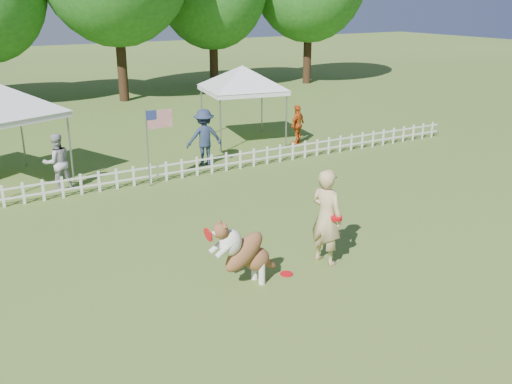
% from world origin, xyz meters
% --- Properties ---
extents(ground, '(120.00, 120.00, 0.00)m').
position_xyz_m(ground, '(0.00, 0.00, 0.00)').
color(ground, '#3B571B').
rests_on(ground, ground).
extents(picket_fence, '(22.00, 0.08, 0.60)m').
position_xyz_m(picket_fence, '(0.00, 7.00, 0.30)').
color(picket_fence, white).
rests_on(picket_fence, ground).
extents(handler, '(0.64, 0.82, 1.99)m').
position_xyz_m(handler, '(0.50, 0.21, 1.00)').
color(handler, tan).
rests_on(handler, ground).
extents(dog, '(1.39, 0.54, 1.41)m').
position_xyz_m(dog, '(-1.40, 0.16, 0.70)').
color(dog, brown).
rests_on(dog, ground).
extents(frisbee_on_turf, '(0.33, 0.33, 0.02)m').
position_xyz_m(frisbee_on_turf, '(-0.48, 0.14, 0.01)').
color(frisbee_on_turf, red).
rests_on(frisbee_on_turf, ground).
extents(canopy_tent_left, '(3.61, 3.61, 2.87)m').
position_xyz_m(canopy_tent_left, '(-4.30, 9.10, 1.43)').
color(canopy_tent_left, white).
rests_on(canopy_tent_left, ground).
extents(canopy_tent_right, '(3.11, 3.11, 2.77)m').
position_xyz_m(canopy_tent_right, '(4.02, 10.04, 1.39)').
color(canopy_tent_right, white).
rests_on(canopy_tent_right, ground).
extents(flag_pole, '(0.86, 0.14, 2.23)m').
position_xyz_m(flag_pole, '(-0.86, 6.76, 1.12)').
color(flag_pole, gray).
rests_on(flag_pole, ground).
extents(spectator_a, '(0.86, 0.71, 1.63)m').
position_xyz_m(spectator_a, '(-3.18, 7.73, 0.81)').
color(spectator_a, '#A8A7AC').
rests_on(spectator_a, ground).
extents(spectator_b, '(1.28, 0.88, 1.81)m').
position_xyz_m(spectator_b, '(1.49, 8.00, 0.91)').
color(spectator_b, '#222E4A').
rests_on(spectator_b, ground).
extents(spectator_c, '(0.92, 0.71, 1.46)m').
position_xyz_m(spectator_c, '(5.64, 8.78, 0.73)').
color(spectator_c, '#C64E17').
rests_on(spectator_c, ground).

